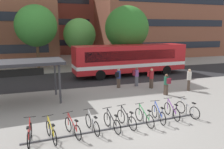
# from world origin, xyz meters

# --- Properties ---
(ground) EXTENTS (200.00, 200.00, 0.00)m
(ground) POSITION_xyz_m (0.00, 0.00, 0.00)
(ground) COLOR gray
(bus_lane_asphalt) EXTENTS (80.00, 7.20, 0.01)m
(bus_lane_asphalt) POSITION_xyz_m (0.00, 11.48, 0.00)
(bus_lane_asphalt) COLOR #232326
(bus_lane_asphalt) RESTS_ON ground
(city_bus) EXTENTS (12.11, 3.03, 3.20)m
(city_bus) POSITION_xyz_m (4.62, 11.49, 1.78)
(city_bus) COLOR red
(city_bus) RESTS_ON ground
(bike_rack) EXTENTS (9.18, 0.63, 0.70)m
(bike_rack) POSITION_xyz_m (-1.00, -0.26, 0.09)
(bike_rack) COLOR #47474C
(bike_rack) RESTS_ON ground
(parked_bicycle_red_0) EXTENTS (0.52, 1.72, 0.99)m
(parked_bicycle_red_0) POSITION_xyz_m (-5.16, -0.45, 0.38)
(parked_bicycle_red_0) COLOR black
(parked_bicycle_red_0) RESTS_ON ground
(parked_bicycle_yellow_1) EXTENTS (0.55, 1.70, 0.99)m
(parked_bicycle_yellow_1) POSITION_xyz_m (-4.26, -0.53, 0.38)
(parked_bicycle_yellow_1) COLOR black
(parked_bicycle_yellow_1) RESTS_ON ground
(parked_bicycle_red_2) EXTENTS (0.66, 1.66, 0.99)m
(parked_bicycle_red_2) POSITION_xyz_m (-3.30, -0.39, 0.38)
(parked_bicycle_red_2) COLOR black
(parked_bicycle_red_2) RESTS_ON ground
(parked_bicycle_white_3) EXTENTS (0.52, 1.71, 0.99)m
(parked_bicycle_white_3) POSITION_xyz_m (-2.36, -0.27, 0.38)
(parked_bicycle_white_3) COLOR black
(parked_bicycle_white_3) RESTS_ON ground
(parked_bicycle_black_4) EXTENTS (0.53, 1.70, 0.99)m
(parked_bicycle_black_4) POSITION_xyz_m (-1.41, -0.39, 0.38)
(parked_bicycle_black_4) COLOR black
(parked_bicycle_black_4) RESTS_ON ground
(parked_bicycle_black_5) EXTENTS (0.56, 1.69, 0.99)m
(parked_bicycle_black_5) POSITION_xyz_m (-0.59, -0.24, 0.38)
(parked_bicycle_black_5) COLOR black
(parked_bicycle_black_5) RESTS_ON ground
(parked_bicycle_green_6) EXTENTS (0.52, 1.72, 0.99)m
(parked_bicycle_green_6) POSITION_xyz_m (0.37, -0.30, 0.38)
(parked_bicycle_green_6) COLOR black
(parked_bicycle_green_6) RESTS_ON ground
(parked_bicycle_blue_7) EXTENTS (0.52, 1.72, 0.99)m
(parked_bicycle_blue_7) POSITION_xyz_m (1.26, -0.16, 0.38)
(parked_bicycle_blue_7) COLOR black
(parked_bicycle_blue_7) RESTS_ON ground
(parked_bicycle_purple_8) EXTENTS (0.52, 1.72, 0.99)m
(parked_bicycle_purple_8) POSITION_xyz_m (2.21, 0.03, 0.38)
(parked_bicycle_purple_8) COLOR black
(parked_bicycle_purple_8) RESTS_ON ground
(parked_bicycle_silver_9) EXTENTS (0.54, 1.70, 0.99)m
(parked_bicycle_silver_9) POSITION_xyz_m (3.18, -0.04, 0.38)
(parked_bicycle_silver_9) COLOR black
(parked_bicycle_silver_9) RESTS_ON ground
(transit_shelter) EXTENTS (6.36, 3.33, 2.81)m
(transit_shelter) POSITION_xyz_m (-6.15, 5.28, 2.62)
(transit_shelter) COLOR #38383D
(transit_shelter) RESTS_ON ground
(commuter_olive_pack_0) EXTENTS (0.55, 0.60, 1.76)m
(commuter_olive_pack_0) POSITION_xyz_m (6.62, 4.44, 1.01)
(commuter_olive_pack_0) COLOR #47382D
(commuter_olive_pack_0) RESTS_ON ground
(commuter_black_pack_1) EXTENTS (0.60, 0.57, 1.65)m
(commuter_black_pack_1) POSITION_xyz_m (1.57, 6.95, 0.95)
(commuter_black_pack_1) COLOR #47382D
(commuter_black_pack_1) RESTS_ON ground
(commuter_maroon_pack_2) EXTENTS (0.56, 0.38, 1.63)m
(commuter_maroon_pack_2) POSITION_xyz_m (3.23, 7.05, 0.94)
(commuter_maroon_pack_2) COLOR #565660
(commuter_maroon_pack_2) RESTS_ON ground
(commuter_red_pack_3) EXTENTS (0.47, 0.59, 1.68)m
(commuter_red_pack_3) POSITION_xyz_m (4.10, 6.00, 0.96)
(commuter_red_pack_3) COLOR #47382D
(commuter_red_pack_3) RESTS_ON ground
(commuter_maroon_pack_4) EXTENTS (0.43, 0.58, 1.59)m
(commuter_maroon_pack_4) POSITION_xyz_m (4.25, 3.91, 0.92)
(commuter_maroon_pack_4) COLOR #47382D
(commuter_maroon_pack_4) RESTS_ON ground
(street_tree_0) EXTENTS (4.71, 4.71, 7.55)m
(street_tree_0) POSITION_xyz_m (-4.70, 17.30, 5.18)
(street_tree_0) COLOR brown
(street_tree_0) RESTS_ON ground
(street_tree_1) EXTENTS (5.08, 5.08, 7.49)m
(street_tree_1) POSITION_xyz_m (5.31, 14.51, 4.94)
(street_tree_1) COLOR brown
(street_tree_1) RESTS_ON ground
(street_tree_3) EXTENTS (4.10, 4.10, 6.19)m
(street_tree_3) POSITION_xyz_m (0.50, 18.67, 4.14)
(street_tree_3) COLOR brown
(street_tree_3) RESTS_ON ground
(building_centre_block) EXTENTS (19.70, 11.30, 11.53)m
(building_centre_block) POSITION_xyz_m (-3.66, 38.60, 5.77)
(building_centre_block) COLOR brown
(building_centre_block) RESTS_ON ground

